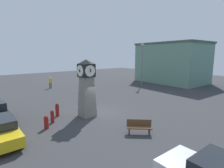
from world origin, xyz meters
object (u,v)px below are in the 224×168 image
object	(u,v)px
clock_tower	(87,88)
bollard_near_tower	(57,110)
bollard_mid_row	(52,116)
car_by_building	(0,130)
bench	(139,126)
pedestrian_near_bench	(50,82)
bollard_far_row	(46,122)
street_lamp_far_side	(142,62)

from	to	relation	value
clock_tower	bollard_near_tower	distance (m)	3.05
clock_tower	bollard_mid_row	xyz separation A→B (m)	(-0.37, -2.81, -1.84)
car_by_building	bench	distance (m)	8.32
pedestrian_near_bench	car_by_building	bearing A→B (deg)	-29.95
clock_tower	bollard_mid_row	bearing A→B (deg)	-97.53
clock_tower	bollard_far_row	xyz separation A→B (m)	(0.39, -3.53, -1.86)
car_by_building	pedestrian_near_bench	world-z (taller)	pedestrian_near_bench
bollard_mid_row	car_by_building	xyz separation A→B (m)	(0.95, -3.45, 0.22)
bollard_mid_row	bench	xyz separation A→B (m)	(5.36, 3.61, 0.03)
bollard_near_tower	bollard_mid_row	xyz separation A→B (m)	(1.16, -0.86, -0.06)
clock_tower	pedestrian_near_bench	size ratio (longest dim) A/B	2.75
car_by_building	street_lamp_far_side	xyz separation A→B (m)	(-7.55, 21.16, 3.21)
car_by_building	bollard_near_tower	bearing A→B (deg)	116.13
bollard_mid_row	clock_tower	bearing A→B (deg)	82.47
bollard_near_tower	pedestrian_near_bench	distance (m)	13.15
car_by_building	street_lamp_far_side	size ratio (longest dim) A/B	0.59
car_by_building	bollard_far_row	bearing A→B (deg)	93.96
bollard_near_tower	pedestrian_near_bench	bearing A→B (deg)	161.81
bollard_near_tower	bench	distance (m)	7.07
bollard_near_tower	bench	size ratio (longest dim) A/B	0.72
clock_tower	car_by_building	xyz separation A→B (m)	(0.58, -6.25, -1.62)
clock_tower	street_lamp_far_side	size ratio (longest dim) A/B	0.68
bollard_near_tower	bench	xyz separation A→B (m)	(6.52, 2.75, -0.03)
pedestrian_near_bench	clock_tower	bearing A→B (deg)	-8.76
bollard_near_tower	bollard_mid_row	world-z (taller)	bollard_near_tower
clock_tower	bollard_far_row	bearing A→B (deg)	-83.62
bench	car_by_building	bearing A→B (deg)	-121.96
bollard_mid_row	pedestrian_near_bench	distance (m)	14.53
bench	street_lamp_far_side	bearing A→B (deg)	130.29
bollard_mid_row	bench	distance (m)	6.46
bollard_mid_row	bollard_far_row	size ratio (longest dim) A/B	1.05
bollard_mid_row	car_by_building	bearing A→B (deg)	-74.54
bollard_far_row	pedestrian_near_bench	bearing A→B (deg)	158.47
bollard_near_tower	car_by_building	bearing A→B (deg)	-63.87
bollard_mid_row	street_lamp_far_side	size ratio (longest dim) A/B	0.14
clock_tower	pedestrian_near_bench	bearing A→B (deg)	171.24
bollard_near_tower	bollard_far_row	size ratio (longest dim) A/B	1.18
bollard_near_tower	pedestrian_near_bench	xyz separation A→B (m)	(-12.49, 4.10, 0.42)
bollard_near_tower	street_lamp_far_side	xyz separation A→B (m)	(-5.44, 16.85, 3.36)
clock_tower	bench	world-z (taller)	clock_tower
bench	bollard_mid_row	bearing A→B (deg)	-146.02
car_by_building	street_lamp_far_side	world-z (taller)	street_lamp_far_side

